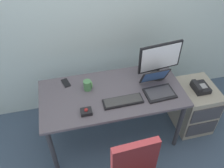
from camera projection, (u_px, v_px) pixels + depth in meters
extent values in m
plane|color=#3A4B5F|center=(112.00, 134.00, 3.06)|extent=(8.00, 8.00, 0.00)
cube|color=#B0C5C2|center=(97.00, 5.00, 2.64)|extent=(6.00, 0.10, 2.80)
cube|color=#4F4951|center=(112.00, 93.00, 2.57)|extent=(1.53, 0.75, 0.03)
cylinder|color=#2D2D33|center=(53.00, 151.00, 2.47)|extent=(0.05, 0.05, 0.71)
cylinder|color=#2D2D33|center=(179.00, 126.00, 2.71)|extent=(0.05, 0.05, 0.71)
cylinder|color=#2D2D33|center=(50.00, 107.00, 2.92)|extent=(0.05, 0.05, 0.71)
cylinder|color=#2D2D33|center=(158.00, 89.00, 3.17)|extent=(0.05, 0.05, 0.71)
cube|color=gray|center=(193.00, 106.00, 3.00)|extent=(0.42, 0.52, 0.61)
cube|color=#38383D|center=(207.00, 115.00, 2.72)|extent=(0.38, 0.01, 0.21)
cube|color=#38383D|center=(201.00, 129.00, 2.89)|extent=(0.38, 0.01, 0.21)
cube|color=black|center=(201.00, 88.00, 2.77)|extent=(0.17, 0.20, 0.06)
cube|color=black|center=(197.00, 85.00, 2.73)|extent=(0.05, 0.18, 0.04)
cube|color=gray|center=(203.00, 86.00, 2.74)|extent=(0.07, 0.08, 0.01)
cube|color=maroon|center=(135.00, 159.00, 1.99)|extent=(0.40, 0.08, 0.42)
cylinder|color=#262628|center=(157.00, 76.00, 2.76)|extent=(0.18, 0.18, 0.01)
cylinder|color=#262628|center=(158.00, 72.00, 2.72)|extent=(0.04, 0.04, 0.09)
cube|color=black|center=(160.00, 57.00, 2.58)|extent=(0.49, 0.08, 0.33)
cube|color=white|center=(161.00, 58.00, 2.57)|extent=(0.45, 0.06, 0.29)
cube|color=black|center=(123.00, 101.00, 2.45)|extent=(0.41, 0.14, 0.02)
cube|color=#353535|center=(123.00, 100.00, 2.44)|extent=(0.38, 0.12, 0.01)
cube|color=black|center=(160.00, 93.00, 2.54)|extent=(0.32, 0.24, 0.02)
cube|color=#38383D|center=(160.00, 92.00, 2.53)|extent=(0.28, 0.18, 0.00)
cube|color=black|center=(155.00, 76.00, 2.57)|extent=(0.31, 0.12, 0.20)
cube|color=#335999|center=(155.00, 76.00, 2.57)|extent=(0.28, 0.10, 0.18)
cube|color=black|center=(86.00, 112.00, 2.33)|extent=(0.11, 0.09, 0.04)
sphere|color=maroon|center=(86.00, 110.00, 2.31)|extent=(0.04, 0.04, 0.04)
cylinder|color=#467D4A|center=(87.00, 85.00, 2.56)|extent=(0.08, 0.08, 0.11)
torus|color=#50894A|center=(92.00, 84.00, 2.56)|extent=(0.01, 0.07, 0.07)
cube|color=black|center=(66.00, 83.00, 2.66)|extent=(0.10, 0.15, 0.01)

